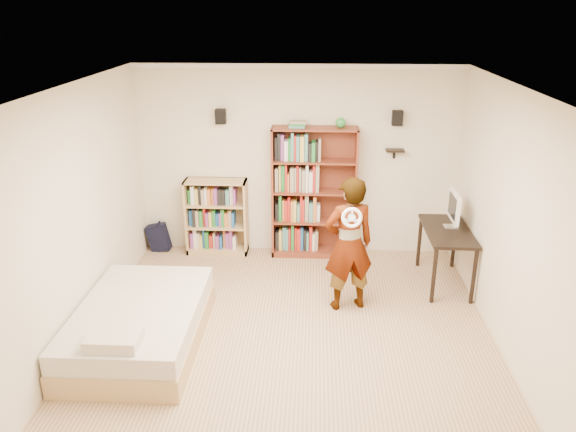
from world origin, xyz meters
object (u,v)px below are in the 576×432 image
(tall_bookshelf, at_px, (314,193))
(computer_desk, at_px, (445,257))
(daybed, at_px, (140,320))
(person, at_px, (349,244))
(low_bookshelf, at_px, (217,217))

(tall_bookshelf, bearing_deg, computer_desk, -26.16)
(computer_desk, height_order, daybed, computer_desk)
(tall_bookshelf, relative_size, person, 1.14)
(computer_desk, distance_m, daybed, 3.88)
(low_bookshelf, bearing_deg, tall_bookshelf, -0.30)
(daybed, bearing_deg, tall_bookshelf, 52.63)
(person, bearing_deg, daybed, 5.06)
(low_bookshelf, distance_m, daybed, 2.46)
(low_bookshelf, xyz_separation_m, computer_desk, (3.11, -0.85, -0.17))
(daybed, bearing_deg, low_bookshelf, 79.77)
(tall_bookshelf, height_order, person, tall_bookshelf)
(tall_bookshelf, xyz_separation_m, person, (0.42, -1.51, -0.12))
(person, bearing_deg, tall_bookshelf, -91.11)
(daybed, distance_m, person, 2.48)
(tall_bookshelf, distance_m, computer_desk, 1.99)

